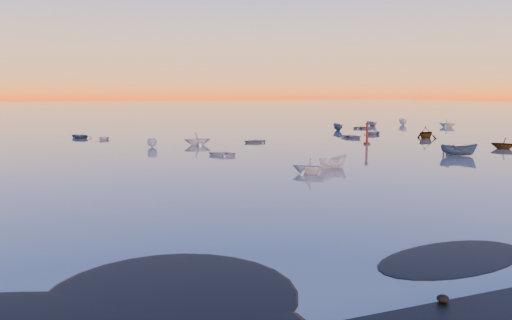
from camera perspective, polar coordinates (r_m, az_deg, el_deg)
ground at (r=118.30m, az=-13.18°, el=3.89°), size 600.00×600.00×0.00m
mud_lobes at (r=24.71m, az=25.28°, el=-11.15°), size 140.00×6.00×0.07m
moored_fleet at (r=72.31m, az=-7.61°, el=1.63°), size 124.00×58.00×1.20m
boat_near_center at (r=51.60m, az=8.76°, el=-0.87°), size 2.04×3.70×1.21m
boat_near_right at (r=47.57m, az=6.01°, el=-1.56°), size 3.39×3.35×1.15m
channel_marker at (r=75.49m, az=12.58°, el=2.84°), size 1.00×1.00×3.55m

